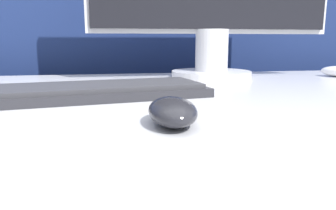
% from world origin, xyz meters
% --- Properties ---
extents(partition_panel, '(5.00, 0.03, 1.37)m').
position_xyz_m(partition_panel, '(0.00, 0.68, 0.69)').
color(partition_panel, navy).
rests_on(partition_panel, ground_plane).
extents(computer_mouse_near, '(0.06, 0.11, 0.03)m').
position_xyz_m(computer_mouse_near, '(0.05, -0.10, 0.75)').
color(computer_mouse_near, '#232328').
rests_on(computer_mouse_near, desk).
extents(keyboard, '(0.46, 0.22, 0.02)m').
position_xyz_m(keyboard, '(-0.07, 0.12, 0.75)').
color(keyboard, '#28282D').
rests_on(keyboard, desk).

